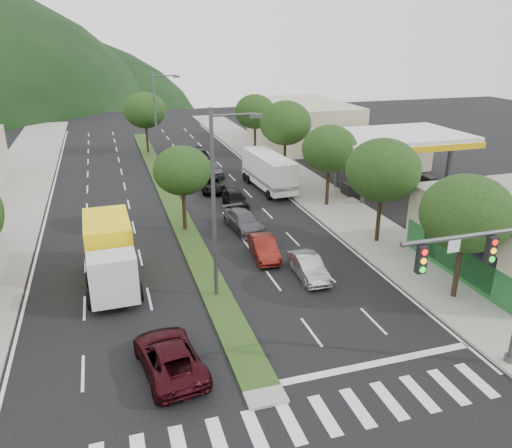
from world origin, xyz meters
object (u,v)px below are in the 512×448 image
object	(u,v)px
tree_r_c	(330,149)
tree_med_far	(145,110)
sedan_silver	(308,267)
car_queue_f	(201,156)
tree_r_d	(285,123)
tree_r_b	(383,170)
car_queue_e	(211,168)
tree_med_near	(182,171)
box_truck	(110,255)
car_queue_a	(235,199)
tree_r_a	(466,213)
streetlight_mid	(158,120)
car_queue_c	(264,248)
suv_maroon	(169,357)
tree_r_e	(255,112)
motorhome	(268,171)
car_queue_b	(244,221)
traffic_signal	(498,271)
streetlight_near	(217,197)
car_queue_d	(212,184)

from	to	relation	value
tree_r_c	tree_med_far	world-z (taller)	tree_med_far
sedan_silver	car_queue_f	distance (m)	29.57
tree_r_d	car_queue_f	xyz separation A→B (m)	(-6.76, 8.16, -4.56)
tree_r_b	car_queue_e	world-z (taller)	tree_r_b
tree_med_near	box_truck	world-z (taller)	tree_med_near
sedan_silver	car_queue_e	distance (m)	23.38
tree_r_b	car_queue_a	world-z (taller)	tree_r_b
tree_r_a	streetlight_mid	size ratio (longest dim) A/B	0.66
car_queue_c	car_queue_f	distance (m)	26.23
streetlight_mid	suv_maroon	xyz separation A→B (m)	(-3.50, -30.66, -4.90)
tree_med_near	car_queue_f	distance (m)	21.17
tree_r_e	motorhome	bearing A→B (deg)	-102.16
tree_r_b	box_truck	bearing A→B (deg)	-177.94
tree_med_near	car_queue_b	world-z (taller)	tree_med_near
car_queue_f	tree_r_d	bearing A→B (deg)	-55.91
motorhome	box_truck	bearing A→B (deg)	-137.17
tree_med_near	car_queue_b	bearing A→B (deg)	-14.27
box_truck	motorhome	xyz separation A→B (m)	(14.27, 14.70, 0.00)
car_queue_e	car_queue_f	size ratio (longest dim) A/B	1.02
tree_r_d	tree_med_far	world-z (taller)	tree_r_d
sedan_silver	car_queue_a	world-z (taller)	car_queue_a
traffic_signal	tree_med_far	bearing A→B (deg)	101.22
tree_r_b	tree_r_c	xyz separation A→B (m)	(0.00, 8.00, -0.29)
tree_r_c	car_queue_a	world-z (taller)	tree_r_c
tree_med_far	car_queue_a	world-z (taller)	tree_med_far
tree_med_far	car_queue_c	bearing A→B (deg)	-82.95
car_queue_c	car_queue_e	size ratio (longest dim) A/B	0.91
tree_med_near	suv_maroon	xyz separation A→B (m)	(-3.29, -15.66, -3.74)
car_queue_f	traffic_signal	bearing A→B (deg)	-90.10
traffic_signal	car_queue_c	xyz separation A→B (m)	(-5.07, 13.50, -3.99)
streetlight_near	sedan_silver	bearing A→B (deg)	6.33
streetlight_near	car_queue_d	xyz separation A→B (m)	(3.71, 18.96, -4.97)
car_queue_a	car_queue_c	bearing A→B (deg)	-92.63
tree_r_b	tree_r_d	bearing A→B (deg)	90.00
suv_maroon	car_queue_b	size ratio (longest dim) A/B	1.08
streetlight_near	car_queue_f	world-z (taller)	streetlight_near
traffic_signal	car_queue_a	size ratio (longest dim) A/B	1.70
tree_r_a	motorhome	world-z (taller)	tree_r_a
tree_med_near	traffic_signal	bearing A→B (deg)	-65.20
streetlight_mid	tree_med_near	bearing A→B (deg)	-90.78
tree_r_a	car_queue_a	world-z (taller)	tree_r_a
tree_r_e	car_queue_f	size ratio (longest dim) A/B	1.56
car_queue_d	motorhome	size ratio (longest dim) A/B	0.53
tree_r_a	box_truck	world-z (taller)	tree_r_a
tree_med_far	motorhome	xyz separation A→B (m)	(9.00, -17.92, -3.34)
tree_r_b	car_queue_c	bearing A→B (deg)	-179.74
car_queue_b	car_queue_e	world-z (taller)	car_queue_e
tree_r_c	streetlight_near	bearing A→B (deg)	-134.51
car_queue_c	car_queue_d	bearing A→B (deg)	95.50
tree_med_far	streetlight_near	distance (m)	36.01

